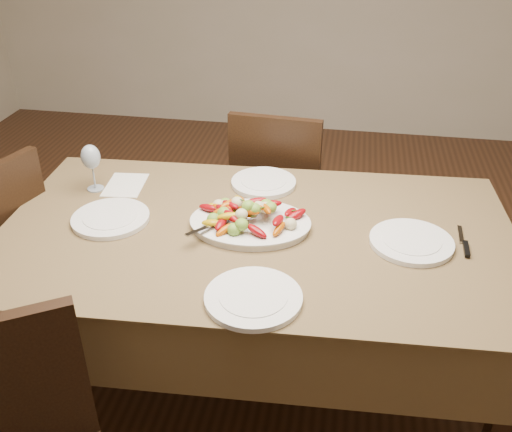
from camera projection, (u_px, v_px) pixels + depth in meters
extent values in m
plane|color=#3A2011|center=(198.00, 394.00, 2.36)|extent=(6.00, 6.00, 0.00)
cube|color=brown|center=(256.00, 313.00, 2.23)|extent=(1.89, 1.14, 0.76)
ellipsoid|color=white|center=(250.00, 225.00, 2.05)|extent=(0.44, 0.33, 0.02)
cylinder|color=white|center=(111.00, 218.00, 2.09)|extent=(0.28, 0.28, 0.02)
cylinder|color=white|center=(411.00, 242.00, 1.95)|extent=(0.29, 0.29, 0.02)
cylinder|color=white|center=(264.00, 183.00, 2.33)|extent=(0.26, 0.26, 0.02)
cylinder|color=white|center=(253.00, 298.00, 1.69)|extent=(0.29, 0.29, 0.02)
cube|color=silver|center=(125.00, 185.00, 2.33)|extent=(0.17, 0.22, 0.00)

